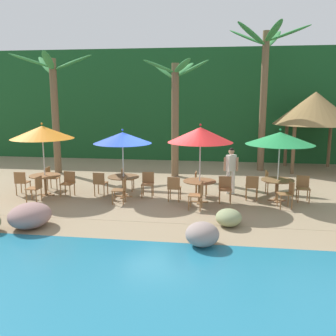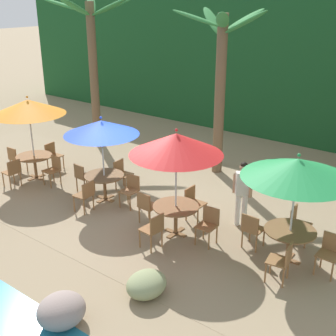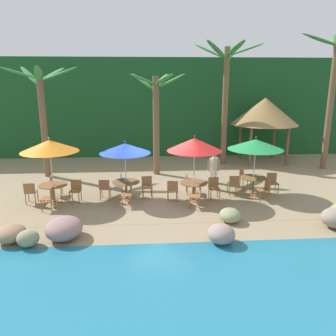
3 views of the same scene
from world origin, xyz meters
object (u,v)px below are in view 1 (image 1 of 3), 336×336
object	(u,v)px
chair_green_seaward	(303,187)
chair_green_left	(252,186)
dining_table_blue	(124,180)
umbrella_green	(280,138)
palm_tree_third	(265,77)
umbrella_blue	(123,138)
palapa_hut	(315,108)
chair_orange_seaward	(68,182)
umbrella_orange	(42,132)
chair_red_inland	(199,182)
chair_orange_right	(36,187)
chair_red_left	(174,187)
waiter_in_white	(231,167)
chair_blue_right	(121,188)
chair_red_seaward	(225,187)
chair_orange_inland	(51,176)
chair_red_right	(198,194)
chair_blue_left	(100,182)
chair_green_inland	(270,181)
chair_orange_left	(22,181)
chair_blue_inland	(126,177)
dining_table_orange	(45,179)
dining_table_red	(200,184)
palm_tree_nearest	(55,94)
chair_blue_seaward	(148,182)
palm_tree_second	(176,101)
umbrella_red	(200,135)
chair_green_right	(288,192)
dining_table_green	(277,183)

from	to	relation	value
chair_green_seaward	chair_green_left	world-z (taller)	same
dining_table_blue	umbrella_green	bearing A→B (deg)	2.57
palm_tree_third	umbrella_green	bearing A→B (deg)	-89.47
umbrella_blue	palapa_hut	distance (m)	9.78
chair_orange_seaward	palm_tree_third	xyz separation A→B (m)	(7.24, 5.78, 3.86)
umbrella_orange	chair_red_inland	size ratio (longest dim) A/B	3.00
chair_orange_right	chair_red_left	size ratio (longest dim) A/B	1.00
umbrella_green	waiter_in_white	distance (m)	2.07
chair_blue_right	chair_red_seaward	xyz separation A→B (m)	(3.40, 0.64, 0.00)
chair_red_seaward	chair_orange_inland	bearing A→B (deg)	172.76
chair_blue_right	chair_red_right	size ratio (longest dim) A/B	1.00
chair_blue_left	chair_green_inland	xyz separation A→B (m)	(6.00, 1.12, 0.00)
dining_table_blue	palapa_hut	xyz separation A→B (m)	(7.67, 6.02, 2.32)
chair_orange_left	chair_blue_left	world-z (taller)	same
chair_orange_right	chair_red_seaward	xyz separation A→B (m)	(6.30, 0.86, 0.00)
chair_red_inland	palapa_hut	size ratio (longest dim) A/B	0.23
dining_table_blue	umbrella_blue	bearing A→B (deg)	-177.32
chair_orange_left	chair_orange_right	xyz separation A→B (m)	(0.93, -0.74, 0.00)
umbrella_blue	chair_blue_inland	distance (m)	1.80
dining_table_orange	umbrella_blue	world-z (taller)	umbrella_blue
dining_table_blue	waiter_in_white	bearing A→B (deg)	14.41
umbrella_orange	dining_table_red	size ratio (longest dim) A/B	2.37
chair_orange_left	chair_red_right	world-z (taller)	same
umbrella_green	palm_tree_nearest	size ratio (longest dim) A/B	0.46
waiter_in_white	palm_tree_nearest	bearing A→B (deg)	160.84
chair_blue_seaward	chair_orange_inland	bearing A→B (deg)	172.85
chair_blue_left	chair_red_seaward	size ratio (longest dim) A/B	1.00
chair_red_inland	chair_green_seaward	xyz separation A→B (m)	(3.54, -0.23, 0.00)
chair_red_right	palm_tree_second	xyz separation A→B (m)	(-1.34, 4.90, 2.81)
chair_blue_left	umbrella_red	distance (m)	3.98
palapa_hut	chair_red_seaward	bearing A→B (deg)	-123.54
chair_red_left	palapa_hut	world-z (taller)	palapa_hut
chair_orange_seaward	dining_table_blue	world-z (taller)	chair_orange_seaward
chair_orange_right	palm_tree_second	size ratio (longest dim) A/B	0.17
dining_table_blue	waiter_in_white	xyz separation A→B (m)	(3.75, 0.96, 0.37)
dining_table_orange	chair_green_inland	xyz separation A→B (m)	(7.98, 1.28, -0.10)
chair_green_inland	chair_green_right	size ratio (longest dim) A/B	1.00
chair_blue_right	palm_tree_nearest	world-z (taller)	palm_tree_nearest
chair_orange_left	chair_blue_right	bearing A→B (deg)	-7.84
chair_orange_left	chair_green_seaward	bearing A→B (deg)	3.59
umbrella_orange	chair_blue_right	xyz separation A→B (m)	(2.98, -0.64, -1.76)
chair_orange_left	umbrella_blue	bearing A→B (deg)	4.90
umbrella_green	palm_tree_third	xyz separation A→B (m)	(-0.05, 5.37, 2.23)
umbrella_orange	chair_blue_right	size ratio (longest dim) A/B	3.00
chair_red_inland	palapa_hut	world-z (taller)	palapa_hut
dining_table_red	chair_blue_left	bearing A→B (deg)	175.43
dining_table_orange	chair_green_seaward	distance (m)	9.01
chair_red_left	dining_table_red	bearing A→B (deg)	3.86
dining_table_orange	palm_tree_nearest	distance (m)	5.06
umbrella_red	dining_table_green	distance (m)	3.14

